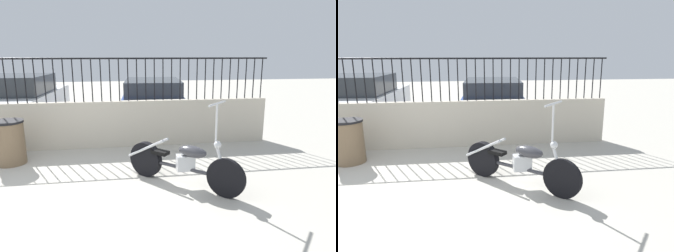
# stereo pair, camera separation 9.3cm
# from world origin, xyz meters

# --- Properties ---
(ground_plane) EXTENTS (40.00, 40.00, 0.00)m
(ground_plane) POSITION_xyz_m (0.00, 0.00, 0.00)
(ground_plane) COLOR #B7B2A5
(low_wall) EXTENTS (8.89, 0.18, 1.03)m
(low_wall) POSITION_xyz_m (0.00, 2.97, 0.52)
(low_wall) COLOR beige
(low_wall) RESTS_ON ground_plane
(fence_railing) EXTENTS (8.89, 0.04, 0.94)m
(fence_railing) POSITION_xyz_m (0.00, 2.97, 1.65)
(fence_railing) COLOR black
(fence_railing) RESTS_ON low_wall
(motorcycle_dark_grey) EXTENTS (1.62, 1.48, 1.39)m
(motorcycle_dark_grey) POSITION_xyz_m (1.96, 0.74, 0.38)
(motorcycle_dark_grey) COLOR black
(motorcycle_dark_grey) RESTS_ON ground_plane
(trash_bin) EXTENTS (0.58, 0.58, 0.84)m
(trash_bin) POSITION_xyz_m (-1.02, 2.15, 0.42)
(trash_bin) COLOR brown
(trash_bin) RESTS_ON ground_plane
(car_white) EXTENTS (2.07, 4.62, 1.46)m
(car_white) POSITION_xyz_m (-1.89, 5.69, 0.73)
(car_white) COLOR black
(car_white) RESTS_ON ground_plane
(car_blue) EXTENTS (2.12, 4.71, 1.30)m
(car_blue) POSITION_xyz_m (2.05, 5.50, 0.66)
(car_blue) COLOR black
(car_blue) RESTS_ON ground_plane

